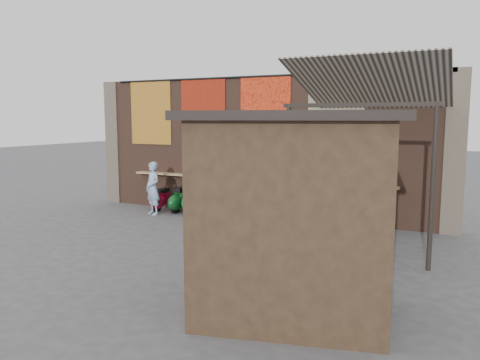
{
  "coord_description": "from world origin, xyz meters",
  "views": [
    {
      "loc": [
        5.36,
        -9.74,
        2.83
      ],
      "look_at": [
        0.14,
        1.2,
        1.22
      ],
      "focal_mm": 35.0,
      "sensor_mm": 36.0,
      "label": 1
    }
  ],
  "objects_px": {
    "market_stall": "(292,219)",
    "scooter_stool_3": "(211,204)",
    "shopper_tan": "(277,206)",
    "scooter_stool_1": "(179,200)",
    "scooter_stool_2": "(194,200)",
    "scooter_stool_9": "(326,212)",
    "scooter_stool_0": "(161,200)",
    "scooter_stool_6": "(268,206)",
    "shopper_grey": "(348,216)",
    "diner_right": "(203,190)",
    "scooter_stool_7": "(287,210)",
    "shopper_navy": "(306,207)",
    "scooter_stool_8": "(308,212)",
    "shelf_box": "(315,178)",
    "diner_left": "(153,188)",
    "scooter_stool_5": "(247,205)",
    "scooter_stool_4": "(230,204)"
  },
  "relations": [
    {
      "from": "scooter_stool_5",
      "to": "scooter_stool_8",
      "type": "bearing_deg",
      "value": 0.88
    },
    {
      "from": "diner_right",
      "to": "shopper_tan",
      "type": "relative_size",
      "value": 0.87
    },
    {
      "from": "scooter_stool_4",
      "to": "shopper_tan",
      "type": "distance_m",
      "value": 2.97
    },
    {
      "from": "scooter_stool_6",
      "to": "market_stall",
      "type": "distance_m",
      "value": 6.24
    },
    {
      "from": "scooter_stool_5",
      "to": "shopper_grey",
      "type": "relative_size",
      "value": 0.5
    },
    {
      "from": "scooter_stool_8",
      "to": "shelf_box",
      "type": "bearing_deg",
      "value": 74.25
    },
    {
      "from": "scooter_stool_3",
      "to": "scooter_stool_7",
      "type": "distance_m",
      "value": 2.37
    },
    {
      "from": "market_stall",
      "to": "scooter_stool_3",
      "type": "bearing_deg",
      "value": 115.2
    },
    {
      "from": "scooter_stool_0",
      "to": "diner_left",
      "type": "height_order",
      "value": "diner_left"
    },
    {
      "from": "diner_left",
      "to": "scooter_stool_9",
      "type": "bearing_deg",
      "value": 30.8
    },
    {
      "from": "scooter_stool_5",
      "to": "scooter_stool_2",
      "type": "bearing_deg",
      "value": 178.02
    },
    {
      "from": "scooter_stool_1",
      "to": "scooter_stool_3",
      "type": "bearing_deg",
      "value": 0.33
    },
    {
      "from": "diner_right",
      "to": "scooter_stool_4",
      "type": "bearing_deg",
      "value": -19.77
    },
    {
      "from": "scooter_stool_5",
      "to": "scooter_stool_8",
      "type": "relative_size",
      "value": 1.13
    },
    {
      "from": "scooter_stool_7",
      "to": "market_stall",
      "type": "distance_m",
      "value": 5.99
    },
    {
      "from": "shopper_tan",
      "to": "scooter_stool_1",
      "type": "bearing_deg",
      "value": 107.23
    },
    {
      "from": "shelf_box",
      "to": "scooter_stool_8",
      "type": "xyz_separation_m",
      "value": [
        -0.08,
        -0.29,
        -0.88
      ]
    },
    {
      "from": "scooter_stool_2",
      "to": "market_stall",
      "type": "height_order",
      "value": "market_stall"
    },
    {
      "from": "scooter_stool_8",
      "to": "diner_left",
      "type": "bearing_deg",
      "value": -172.33
    },
    {
      "from": "scooter_stool_0",
      "to": "scooter_stool_2",
      "type": "distance_m",
      "value": 1.14
    },
    {
      "from": "shopper_grey",
      "to": "scooter_stool_4",
      "type": "bearing_deg",
      "value": -32.93
    },
    {
      "from": "scooter_stool_7",
      "to": "diner_left",
      "type": "relative_size",
      "value": 0.48
    },
    {
      "from": "scooter_stool_4",
      "to": "shopper_navy",
      "type": "height_order",
      "value": "shopper_navy"
    },
    {
      "from": "shopper_tan",
      "to": "scooter_stool_3",
      "type": "bearing_deg",
      "value": 98.97
    },
    {
      "from": "scooter_stool_3",
      "to": "scooter_stool_1",
      "type": "bearing_deg",
      "value": -179.67
    },
    {
      "from": "scooter_stool_9",
      "to": "market_stall",
      "type": "relative_size",
      "value": 0.31
    },
    {
      "from": "scooter_stool_8",
      "to": "shopper_grey",
      "type": "height_order",
      "value": "shopper_grey"
    },
    {
      "from": "scooter_stool_1",
      "to": "shopper_tan",
      "type": "bearing_deg",
      "value": -26.46
    },
    {
      "from": "scooter_stool_5",
      "to": "shopper_grey",
      "type": "xyz_separation_m",
      "value": [
        3.33,
        -2.35,
        0.44
      ]
    },
    {
      "from": "diner_right",
      "to": "scooter_stool_2",
      "type": "bearing_deg",
      "value": 149.21
    },
    {
      "from": "shopper_tan",
      "to": "market_stall",
      "type": "distance_m",
      "value": 4.01
    },
    {
      "from": "scooter_stool_2",
      "to": "scooter_stool_6",
      "type": "height_order",
      "value": "scooter_stool_6"
    },
    {
      "from": "scooter_stool_2",
      "to": "scooter_stool_9",
      "type": "height_order",
      "value": "scooter_stool_2"
    },
    {
      "from": "scooter_stool_6",
      "to": "diner_left",
      "type": "xyz_separation_m",
      "value": [
        -3.4,
        -0.64,
        0.37
      ]
    },
    {
      "from": "scooter_stool_2",
      "to": "diner_right",
      "type": "bearing_deg",
      "value": -8.21
    },
    {
      "from": "scooter_stool_2",
      "to": "shopper_grey",
      "type": "bearing_deg",
      "value": -25.32
    },
    {
      "from": "diner_left",
      "to": "shopper_grey",
      "type": "xyz_separation_m",
      "value": [
        6.11,
        -1.77,
        0.07
      ]
    },
    {
      "from": "scooter_stool_3",
      "to": "shopper_grey",
      "type": "bearing_deg",
      "value": -28.05
    },
    {
      "from": "diner_right",
      "to": "diner_left",
      "type": "bearing_deg",
      "value": -178.4
    },
    {
      "from": "scooter_stool_3",
      "to": "diner_left",
      "type": "distance_m",
      "value": 1.77
    },
    {
      "from": "shopper_navy",
      "to": "scooter_stool_8",
      "type": "bearing_deg",
      "value": -116.3
    },
    {
      "from": "scooter_stool_2",
      "to": "diner_left",
      "type": "distance_m",
      "value": 1.26
    },
    {
      "from": "scooter_stool_2",
      "to": "scooter_stool_9",
      "type": "relative_size",
      "value": 1.0
    },
    {
      "from": "scooter_stool_2",
      "to": "shopper_grey",
      "type": "height_order",
      "value": "shopper_grey"
    },
    {
      "from": "shelf_box",
      "to": "scooter_stool_7",
      "type": "distance_m",
      "value": 1.15
    },
    {
      "from": "scooter_stool_0",
      "to": "scooter_stool_2",
      "type": "relative_size",
      "value": 0.83
    },
    {
      "from": "shopper_tan",
      "to": "scooter_stool_0",
      "type": "bearing_deg",
      "value": 111.08
    },
    {
      "from": "scooter_stool_1",
      "to": "scooter_stool_3",
      "type": "height_order",
      "value": "scooter_stool_1"
    },
    {
      "from": "diner_right",
      "to": "shopper_tan",
      "type": "distance_m",
      "value": 3.61
    },
    {
      "from": "scooter_stool_6",
      "to": "shopper_grey",
      "type": "bearing_deg",
      "value": -41.54
    }
  ]
}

